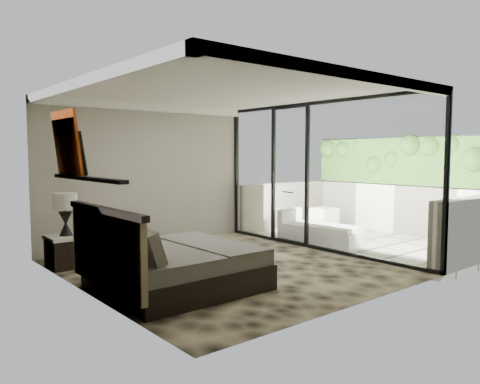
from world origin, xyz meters
TOP-DOWN VIEW (x-y plane):
  - floor at (0.00, 0.00)m, footprint 5.00×5.00m
  - ceiling at (0.00, 0.00)m, footprint 4.50×5.00m
  - back_wall at (0.00, 2.49)m, footprint 4.50×0.02m
  - left_wall at (-2.24, 0.00)m, footprint 0.02×5.00m
  - glass_wall at (2.25, 0.00)m, footprint 0.08×5.00m
  - terrace_slab at (3.75, 0.00)m, footprint 3.00×5.00m
  - parapet_far at (5.10, 0.00)m, footprint 0.30×5.00m
  - foliage_hedge at (5.10, 0.00)m, footprint 0.36×4.60m
  - picture_ledge at (-2.18, 0.10)m, footprint 0.12×2.20m
  - bed at (-1.30, -0.50)m, footprint 2.03×1.97m
  - nightstand at (-1.95, 1.63)m, footprint 0.69×0.69m
  - table_lamp at (-1.96, 1.59)m, footprint 0.37×0.37m
  - abstract_canvas at (-2.19, 0.78)m, footprint 0.13×0.90m
  - framed_print at (-2.14, 0.54)m, footprint 0.11×0.50m
  - ottoman at (4.04, 1.40)m, footprint 0.55×0.55m
  - lounger at (2.82, 0.48)m, footprint 1.13×1.76m

SIDE VIEW (x-z plane):
  - terrace_slab at x=3.75m, z-range -0.12..0.00m
  - floor at x=0.00m, z-range 0.00..0.00m
  - lounger at x=2.82m, z-range -0.12..0.52m
  - ottoman at x=4.04m, z-range 0.00..0.54m
  - nightstand at x=-1.95m, z-range 0.00..0.57m
  - bed at x=-1.30m, z-range -0.23..0.89m
  - parapet_far at x=5.10m, z-range 0.00..1.10m
  - table_lamp at x=-1.96m, z-range 0.61..1.30m
  - back_wall at x=0.00m, z-range 0.00..2.80m
  - left_wall at x=-2.24m, z-range 0.00..2.80m
  - glass_wall at x=2.25m, z-range 0.00..2.80m
  - picture_ledge at x=-2.18m, z-range 1.48..1.52m
  - foliage_hedge at x=5.10m, z-range 1.10..2.20m
  - framed_print at x=-2.14m, z-range 1.53..2.12m
  - abstract_canvas at x=-2.19m, z-range 1.53..2.42m
  - ceiling at x=0.00m, z-range 2.78..2.80m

